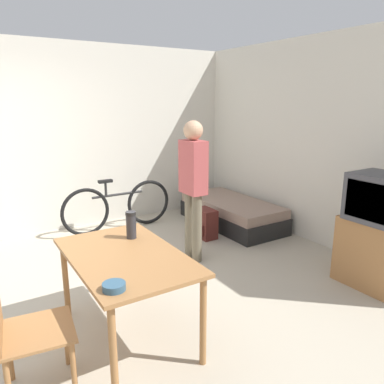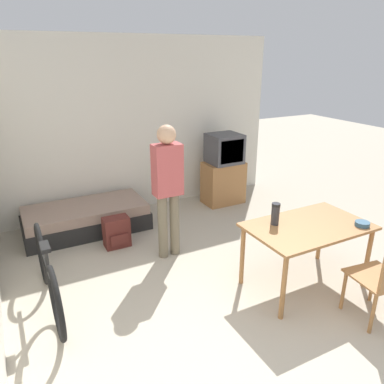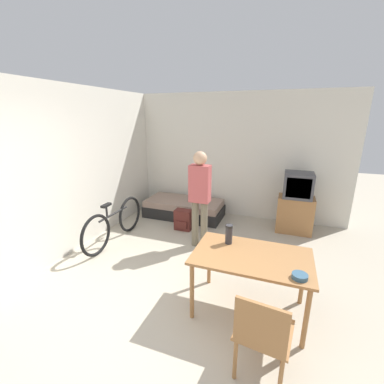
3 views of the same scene
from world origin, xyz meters
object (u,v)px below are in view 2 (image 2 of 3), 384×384
at_px(tv, 224,170).
at_px(dining_table, 308,232).
at_px(backpack, 117,232).
at_px(person_standing, 168,183).
at_px(mate_bowl, 362,224).
at_px(daybed, 86,218).
at_px(thermos_flask, 275,213).
at_px(bicycle, 48,275).

xyz_separation_m(tv, dining_table, (-0.52, -2.49, 0.07)).
bearing_deg(backpack, person_standing, -45.61).
bearing_deg(person_standing, dining_table, -50.98).
bearing_deg(mate_bowl, tv, 89.23).
distance_m(daybed, thermos_flask, 2.83).
relative_size(dining_table, mate_bowl, 8.67).
relative_size(tv, backpack, 2.89).
xyz_separation_m(daybed, backpack, (0.25, -0.67, 0.01)).
relative_size(dining_table, bicycle, 0.77).
relative_size(daybed, person_standing, 1.03).
bearing_deg(person_standing, bicycle, -165.95).
relative_size(dining_table, person_standing, 0.77).
bearing_deg(bicycle, thermos_flask, -18.12).
bearing_deg(tv, person_standing, -142.33).
bearing_deg(bicycle, daybed, 65.41).
xyz_separation_m(tv, bicycle, (-3.05, -1.58, -0.22)).
relative_size(daybed, mate_bowl, 11.63).
bearing_deg(backpack, thermos_flask, -52.38).
height_order(daybed, person_standing, person_standing).
bearing_deg(tv, mate_bowl, -90.77).
xyz_separation_m(daybed, mate_bowl, (2.30, -2.76, 0.56)).
bearing_deg(thermos_flask, backpack, 127.62).
distance_m(tv, person_standing, 2.01).
xyz_separation_m(daybed, dining_table, (1.81, -2.48, 0.46)).
xyz_separation_m(thermos_flask, backpack, (-1.26, 1.63, -0.66)).
bearing_deg(bicycle, backpack, 43.05).
xyz_separation_m(tv, mate_bowl, (-0.04, -2.77, 0.17)).
bearing_deg(daybed, backpack, -69.49).
height_order(bicycle, thermos_flask, thermos_flask).
xyz_separation_m(daybed, thermos_flask, (1.51, -2.30, 0.67)).
bearing_deg(thermos_flask, person_standing, 123.83).
height_order(dining_table, backpack, dining_table).
distance_m(tv, thermos_flask, 2.47).
bearing_deg(person_standing, mate_bowl, -45.64).
distance_m(person_standing, backpack, 1.07).
relative_size(bicycle, thermos_flask, 7.07).
height_order(dining_table, bicycle, bicycle).
bearing_deg(backpack, dining_table, -49.32).
height_order(dining_table, mate_bowl, mate_bowl).
relative_size(tv, thermos_flask, 5.01).
bearing_deg(dining_table, daybed, 126.10).
bearing_deg(backpack, bicycle, -136.95).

